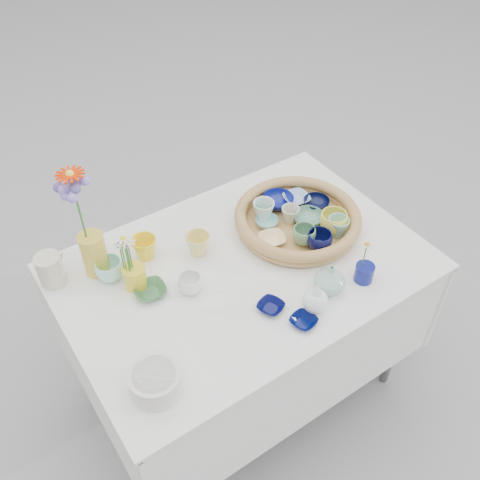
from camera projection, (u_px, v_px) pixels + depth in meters
ground at (242, 383)px, 2.40m from camera, size 80.00×80.00×0.00m
display_table at (242, 383)px, 2.40m from camera, size 1.26×0.86×0.77m
wicker_tray at (297, 220)px, 2.00m from camera, size 0.47×0.47×0.08m
tray_ceramic_0 at (278, 201)px, 2.08m from camera, size 0.15×0.15×0.04m
tray_ceramic_1 at (316, 203)px, 2.08m from camera, size 0.11×0.11×0.03m
tray_ceramic_2 at (333, 222)px, 1.96m from camera, size 0.11×0.11×0.08m
tray_ceramic_3 at (308, 219)px, 2.01m from camera, size 0.15×0.15×0.04m
tray_ceramic_4 at (304, 235)px, 1.91m from camera, size 0.11×0.11×0.07m
tray_ceramic_5 at (267, 222)px, 2.00m from camera, size 0.10×0.10×0.03m
tray_ceramic_6 at (263, 210)px, 2.01m from camera, size 0.11×0.11×0.08m
tray_ceramic_7 at (290, 215)px, 2.00m from camera, size 0.09×0.09×0.06m
tray_ceramic_8 at (297, 198)px, 2.10m from camera, size 0.11×0.11×0.02m
tray_ceramic_9 at (319, 241)px, 1.89m from camera, size 0.12×0.12×0.07m
tray_ceramic_10 at (272, 239)px, 1.93m from camera, size 0.12×0.12×0.02m
tray_ceramic_11 at (338, 227)px, 1.94m from camera, size 0.08×0.08×0.07m
tray_ceramic_12 at (264, 208)px, 2.03m from camera, size 0.08×0.08×0.06m
loose_ceramic_0 at (145, 248)px, 1.88m from camera, size 0.11×0.11×0.08m
loose_ceramic_1 at (198, 244)px, 1.90m from camera, size 0.11×0.11×0.08m
loose_ceramic_2 at (150, 291)px, 1.77m from camera, size 0.12×0.12×0.03m
loose_ceramic_3 at (190, 284)px, 1.77m from camera, size 0.11×0.11×0.06m
loose_ceramic_4 at (271, 307)px, 1.73m from camera, size 0.11×0.11×0.02m
loose_ceramic_5 at (110, 270)px, 1.81m from camera, size 0.11×0.11×0.08m
loose_ceramic_6 at (303, 321)px, 1.68m from camera, size 0.10×0.10×0.02m
fluted_bowl at (155, 382)px, 1.49m from camera, size 0.19×0.19×0.08m
bud_vase_paleblue at (316, 297)px, 1.69m from camera, size 0.11×0.11×0.13m
bud_vase_seafoam at (330, 279)px, 1.76m from camera, size 0.13×0.13×0.11m
bud_vase_cobalt at (364, 273)px, 1.81m from camera, size 0.07×0.07×0.07m
single_daisy at (365, 255)px, 1.76m from camera, size 0.08×0.08×0.11m
tall_vase_yellow at (94, 254)px, 1.81m from camera, size 0.09×0.09×0.16m
gerbera at (79, 207)px, 1.66m from camera, size 0.12×0.12×0.27m
hydrangea at (80, 213)px, 1.68m from camera, size 0.10×0.10×0.28m
white_pitcher at (51, 270)px, 1.78m from camera, size 0.14×0.12×0.12m
daisy_cup at (135, 277)px, 1.78m from camera, size 0.10×0.10×0.08m
daisy_posy at (127, 251)px, 1.70m from camera, size 0.09×0.09×0.15m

